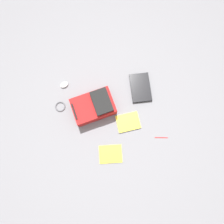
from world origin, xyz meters
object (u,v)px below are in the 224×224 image
(laptop, at_px, (140,88))
(computer_mouse, at_px, (64,85))
(backpack, at_px, (94,106))
(cable_coil, at_px, (60,107))
(book_blue, at_px, (111,154))
(pen_black, at_px, (161,138))
(book_comic, at_px, (128,122))

(laptop, distance_m, computer_mouse, 0.87)
(backpack, height_order, cable_coil, backpack)
(laptop, relative_size, book_blue, 1.33)
(laptop, height_order, book_blue, laptop)
(laptop, relative_size, computer_mouse, 3.81)
(laptop, xyz_separation_m, book_blue, (-0.64, 0.50, -0.01))
(pen_black, bearing_deg, backpack, 52.05)
(backpack, relative_size, laptop, 1.28)
(book_blue, distance_m, pen_black, 0.58)
(backpack, distance_m, cable_coil, 0.40)
(book_comic, xyz_separation_m, book_blue, (-0.29, 0.27, -0.01))
(laptop, bearing_deg, pen_black, -172.92)
(laptop, bearing_deg, book_blue, 141.69)
(pen_black, bearing_deg, computer_mouse, 47.50)
(cable_coil, height_order, pen_black, cable_coil)
(backpack, relative_size, computer_mouse, 4.88)
(laptop, distance_m, book_blue, 0.81)
(laptop, height_order, pen_black, laptop)
(book_comic, distance_m, computer_mouse, 0.84)
(book_blue, bearing_deg, laptop, -38.31)
(book_comic, xyz_separation_m, computer_mouse, (0.59, 0.60, 0.01))
(book_comic, distance_m, book_blue, 0.39)
(cable_coil, bearing_deg, book_comic, -116.57)
(pen_black, bearing_deg, book_blue, 93.86)
(computer_mouse, bearing_deg, cable_coil, 143.62)
(book_comic, bearing_deg, computer_mouse, 45.80)
(book_blue, xyz_separation_m, pen_black, (0.04, -0.58, -0.00))
(book_blue, distance_m, cable_coil, 0.77)
(book_blue, relative_size, pen_black, 1.94)
(computer_mouse, bearing_deg, book_blue, -174.11)
(backpack, xyz_separation_m, laptop, (0.11, -0.56, -0.08))
(backpack, height_order, book_comic, backpack)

